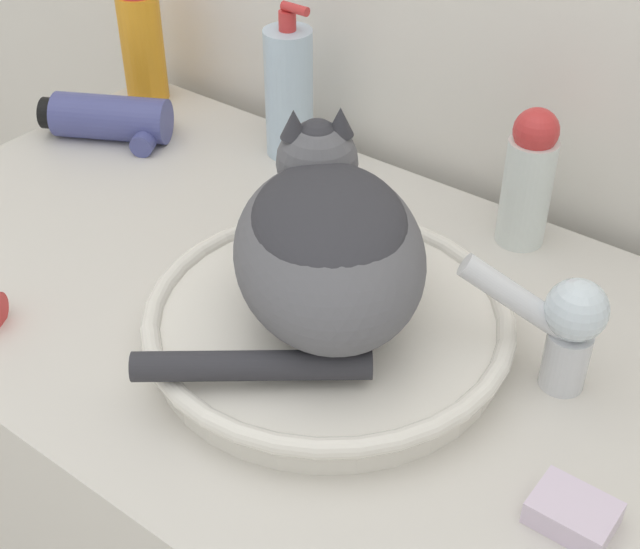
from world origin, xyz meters
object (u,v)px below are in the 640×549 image
lotion_bottle_white (528,178)px  soap_bar (573,513)px  shampoo_bottle_tall (142,41)px  faucet (563,323)px  soap_pump_bottle (289,92)px  cat (326,240)px  hair_dryer (113,119)px

lotion_bottle_white → soap_bar: lotion_bottle_white is taller
shampoo_bottle_tall → faucet: bearing=-14.7°
soap_pump_bottle → soap_bar: size_ratio=3.13×
cat → soap_bar: (0.30, -0.06, -0.11)m
faucet → hair_dryer: bearing=-28.5°
cat → shampoo_bottle_tall: (-0.56, 0.28, -0.03)m
faucet → lotion_bottle_white: lotion_bottle_white is taller
cat → soap_bar: cat is taller
faucet → soap_bar: faucet is taller
cat → soap_pump_bottle: same height
lotion_bottle_white → soap_pump_bottle: bearing=180.0°
faucet → soap_pump_bottle: 0.53m
soap_pump_bottle → shampoo_bottle_tall: bearing=180.0°
cat → hair_dryer: (-0.50, 0.16, -0.09)m
cat → faucet: cat is taller
soap_pump_bottle → soap_bar: soap_pump_bottle is taller
soap_pump_bottle → soap_bar: bearing=-30.9°
shampoo_bottle_tall → soap_bar: shampoo_bottle_tall is taller
lotion_bottle_white → soap_bar: size_ratio=2.53×
hair_dryer → soap_bar: (0.80, -0.23, -0.02)m
faucet → lotion_bottle_white: size_ratio=0.81×
shampoo_bottle_tall → soap_bar: 0.93m
soap_bar → faucet: bearing=121.1°
faucet → lotion_bottle_white: (-0.14, 0.20, 0.01)m
shampoo_bottle_tall → hair_dryer: size_ratio=1.01×
faucet → shampoo_bottle_tall: (-0.78, 0.20, 0.02)m
lotion_bottle_white → shampoo_bottle_tall: 0.64m
soap_pump_bottle → hair_dryer: size_ratio=1.14×
shampoo_bottle_tall → soap_bar: (0.86, -0.35, -0.08)m
cat → hair_dryer: size_ratio=1.91×
faucet → lotion_bottle_white: bearing=-77.4°
cat → soap_pump_bottle: size_ratio=1.68×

